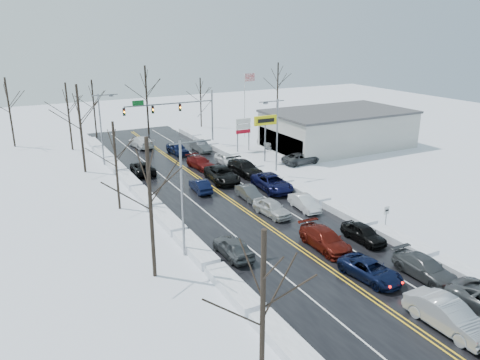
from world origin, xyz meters
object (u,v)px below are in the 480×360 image
tires_plus_sign (265,124)px  dealership_building (338,129)px  flagpole (246,99)px  traffic_signal_mast (180,110)px  oncoming_car_0 (201,192)px

tires_plus_sign → dealership_building: size_ratio=0.29×
flagpole → dealership_building: (8.80, -12.00, -3.27)m
traffic_signal_mast → tires_plus_sign: size_ratio=2.21×
tires_plus_sign → oncoming_car_0: size_ratio=1.48×
dealership_building → oncoming_car_0: 27.32m
tires_plus_sign → flagpole: bearing=71.6°
tires_plus_sign → flagpole: 14.79m
dealership_building → tires_plus_sign: bearing=-171.5°
flagpole → traffic_signal_mast: bearing=-170.3°
tires_plus_sign → flagpole: size_ratio=0.60×
dealership_building → traffic_signal_mast: bearing=154.1°
oncoming_car_0 → flagpole: bearing=-124.4°
dealership_building → oncoming_car_0: (-25.62, -9.09, -2.66)m
traffic_signal_mast → tires_plus_sign: bearing=-59.5°
flagpole → tires_plus_sign: bearing=-108.4°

